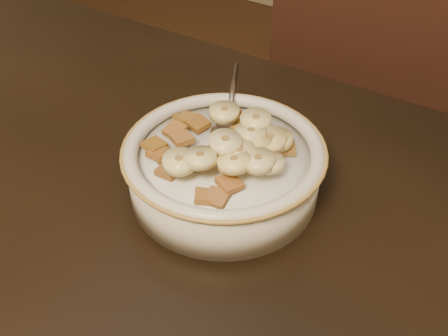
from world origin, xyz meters
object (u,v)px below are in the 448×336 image
Objects in this scene: table at (10,251)px; spoon at (227,133)px; cereal_bowl at (224,173)px; chair at (323,151)px.

spoon is at bearing 57.44° from table.
chair is at bearing 96.98° from cereal_bowl.
spoon reaches higher than table.
chair reaches higher than spoon.
chair reaches higher than table.
cereal_bowl is at bearing -94.91° from chair.
cereal_bowl is (0.05, -0.44, 0.28)m from chair.
table is at bearing -109.72° from chair.
spoon reaches higher than cereal_bowl.
chair is at bearing -112.59° from spoon.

